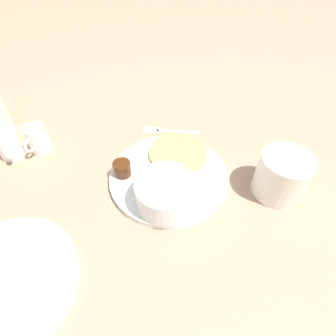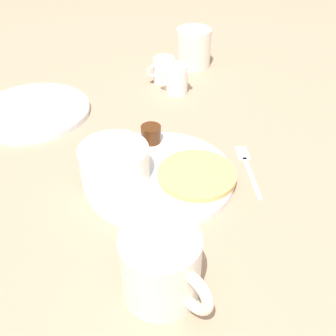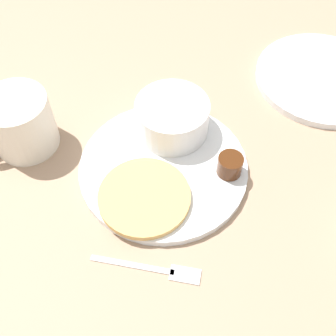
% 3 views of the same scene
% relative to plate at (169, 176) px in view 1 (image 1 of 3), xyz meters
% --- Properties ---
extents(ground_plane, '(4.00, 4.00, 0.00)m').
position_rel_plate_xyz_m(ground_plane, '(0.00, 0.00, -0.01)').
color(ground_plane, '#9E7F66').
extents(plate, '(0.24, 0.24, 0.01)m').
position_rel_plate_xyz_m(plate, '(0.00, 0.00, 0.00)').
color(plate, white).
rests_on(plate, ground_plane).
extents(pancake_stack, '(0.12, 0.12, 0.01)m').
position_rel_plate_xyz_m(pancake_stack, '(-0.01, -0.06, 0.01)').
color(pancake_stack, tan).
rests_on(pancake_stack, plate).
extents(bowl, '(0.11, 0.11, 0.05)m').
position_rel_plate_xyz_m(bowl, '(-0.00, 0.07, 0.03)').
color(bowl, white).
rests_on(bowl, plate).
extents(syrup_cup, '(0.04, 0.04, 0.03)m').
position_rel_plate_xyz_m(syrup_cup, '(0.09, 0.01, 0.02)').
color(syrup_cup, '#47230F').
rests_on(syrup_cup, plate).
extents(butter_ramekin, '(0.04, 0.04, 0.05)m').
position_rel_plate_xyz_m(butter_ramekin, '(0.01, 0.09, 0.02)').
color(butter_ramekin, white).
rests_on(butter_ramekin, plate).
extents(coffee_mug, '(0.11, 0.10, 0.09)m').
position_rel_plate_xyz_m(coffee_mug, '(-0.21, 0.01, 0.04)').
color(coffee_mug, silver).
rests_on(coffee_mug, ground_plane).
extents(creamer_pitcher_near, '(0.05, 0.07, 0.06)m').
position_rel_plate_xyz_m(creamer_pitcher_near, '(0.29, -0.06, 0.03)').
color(creamer_pitcher_near, white).
rests_on(creamer_pitcher_near, ground_plane).
extents(creamer_pitcher_far, '(0.05, 0.07, 0.06)m').
position_rel_plate_xyz_m(creamer_pitcher_far, '(0.35, -0.04, 0.02)').
color(creamer_pitcher_far, white).
rests_on(creamer_pitcher_far, ground_plane).
extents(fork, '(0.14, 0.02, 0.00)m').
position_rel_plate_xyz_m(fork, '(0.02, -0.15, -0.00)').
color(fork, silver).
rests_on(fork, ground_plane).
extents(far_plate, '(0.22, 0.22, 0.01)m').
position_rel_plate_xyz_m(far_plate, '(0.23, 0.23, 0.00)').
color(far_plate, white).
rests_on(far_plate, ground_plane).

